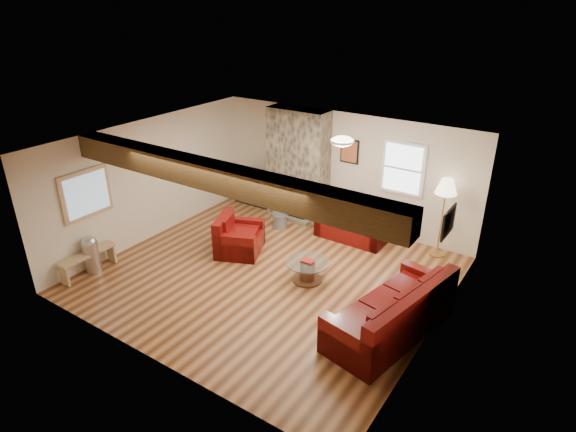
# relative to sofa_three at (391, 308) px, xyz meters

# --- Properties ---
(room) EXTENTS (8.00, 8.00, 8.00)m
(room) POSITION_rel_sofa_three_xyz_m (-2.48, 0.32, 0.81)
(room) COLOR #572E17
(room) RESTS_ON ground
(floor) EXTENTS (6.00, 6.00, 0.00)m
(floor) POSITION_rel_sofa_three_xyz_m (-2.48, 0.32, -0.44)
(floor) COLOR #572E17
(floor) RESTS_ON ground
(oak_beam) EXTENTS (6.00, 0.36, 0.38)m
(oak_beam) POSITION_rel_sofa_three_xyz_m (-2.48, -0.93, 1.87)
(oak_beam) COLOR #352110
(oak_beam) RESTS_ON room
(chimney_breast) EXTENTS (1.40, 0.67, 2.50)m
(chimney_breast) POSITION_rel_sofa_three_xyz_m (-3.48, 2.81, 0.78)
(chimney_breast) COLOR #353129
(chimney_breast) RESTS_ON floor
(back_window) EXTENTS (0.90, 0.08, 1.10)m
(back_window) POSITION_rel_sofa_three_xyz_m (-1.13, 3.03, 1.11)
(back_window) COLOR white
(back_window) RESTS_ON room
(hatch_window) EXTENTS (0.08, 1.00, 0.90)m
(hatch_window) POSITION_rel_sofa_three_xyz_m (-5.44, -1.18, 1.01)
(hatch_window) COLOR #A78358
(hatch_window) RESTS_ON room
(ceiling_dome) EXTENTS (0.40, 0.40, 0.18)m
(ceiling_dome) POSITION_rel_sofa_three_xyz_m (-1.58, 1.22, 2.00)
(ceiling_dome) COLOR white
(ceiling_dome) RESTS_ON room
(artwork_back) EXTENTS (0.42, 0.06, 0.52)m
(artwork_back) POSITION_rel_sofa_three_xyz_m (-2.33, 3.03, 1.26)
(artwork_back) COLOR black
(artwork_back) RESTS_ON room
(artwork_right) EXTENTS (0.06, 0.55, 0.42)m
(artwork_right) POSITION_rel_sofa_three_xyz_m (0.48, 0.62, 1.31)
(artwork_right) COLOR black
(artwork_right) RESTS_ON room
(sofa_three) EXTENTS (1.37, 2.40, 0.87)m
(sofa_three) POSITION_rel_sofa_three_xyz_m (0.00, 0.00, 0.00)
(sofa_three) COLOR #440408
(sofa_three) RESTS_ON floor
(loveseat) EXTENTS (1.47, 0.85, 0.78)m
(loveseat) POSITION_rel_sofa_three_xyz_m (-1.90, 2.55, -0.05)
(loveseat) COLOR #440408
(loveseat) RESTS_ON floor
(armchair_red) EXTENTS (1.13, 1.19, 0.76)m
(armchair_red) POSITION_rel_sofa_three_xyz_m (-3.50, 0.71, -0.05)
(armchair_red) COLOR #440408
(armchair_red) RESTS_ON floor
(coffee_table) EXTENTS (0.80, 0.80, 0.42)m
(coffee_table) POSITION_rel_sofa_three_xyz_m (-1.81, 0.54, -0.24)
(coffee_table) COLOR #4A2A17
(coffee_table) RESTS_ON floor
(tv_cabinet) EXTENTS (0.97, 0.39, 0.49)m
(tv_cabinet) POSITION_rel_sofa_three_xyz_m (-4.74, 2.85, -0.19)
(tv_cabinet) COLOR black
(tv_cabinet) RESTS_ON floor
(television) EXTENTS (0.73, 0.10, 0.42)m
(television) POSITION_rel_sofa_three_xyz_m (-4.74, 2.85, 0.26)
(television) COLOR black
(television) RESTS_ON tv_cabinet
(floor_lamp) EXTENTS (0.41, 0.41, 1.61)m
(floor_lamp) POSITION_rel_sofa_three_xyz_m (-0.16, 2.77, 0.94)
(floor_lamp) COLOR tan
(floor_lamp) RESTS_ON floor
(pine_bench) EXTENTS (0.25, 1.09, 0.41)m
(pine_bench) POSITION_rel_sofa_three_xyz_m (-5.31, -1.47, -0.23)
(pine_bench) COLOR #A78358
(pine_bench) RESTS_ON floor
(pedal_bin) EXTENTS (0.38, 0.38, 0.74)m
(pedal_bin) POSITION_rel_sofa_three_xyz_m (-5.30, -1.39, -0.07)
(pedal_bin) COLOR #B3B3B8
(pedal_bin) RESTS_ON floor
(coal_bucket) EXTENTS (0.34, 0.34, 0.32)m
(coal_bucket) POSITION_rel_sofa_three_xyz_m (-3.46, 2.07, -0.27)
(coal_bucket) COLOR gray
(coal_bucket) RESTS_ON floor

